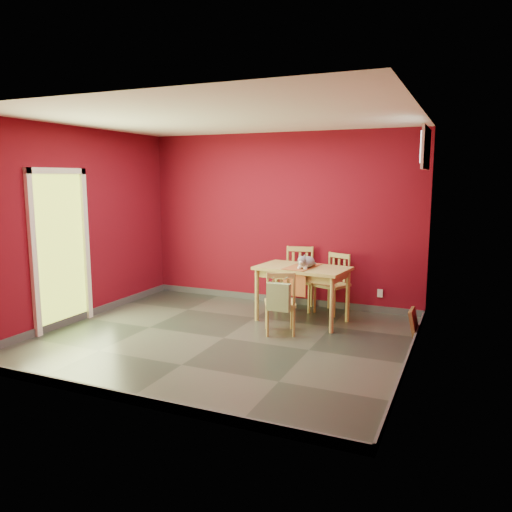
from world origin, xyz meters
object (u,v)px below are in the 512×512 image
at_px(dining_table, 303,274).
at_px(chair_near, 280,302).
at_px(chair_far_left, 299,278).
at_px(tote_bag, 279,297).
at_px(cat, 306,260).
at_px(chair_far_right, 333,283).
at_px(picture_frame, 414,323).

height_order(dining_table, chair_near, chair_near).
bearing_deg(chair_far_left, tote_bag, -80.84).
bearing_deg(chair_near, chair_far_left, 98.26).
distance_m(tote_bag, cat, 0.89).
height_order(dining_table, chair_far_right, chair_far_right).
height_order(chair_far_right, picture_frame, chair_far_right).
relative_size(tote_bag, picture_frame, 1.18).
bearing_deg(picture_frame, chair_far_right, 149.86).
bearing_deg(tote_bag, cat, 83.39).
relative_size(chair_far_left, tote_bag, 2.28).
height_order(chair_far_right, chair_near, chair_far_right).
xyz_separation_m(chair_far_left, chair_far_right, (0.55, 0.01, -0.03)).
xyz_separation_m(chair_far_left, picture_frame, (1.79, -0.71, -0.31)).
distance_m(dining_table, chair_near, 0.71).
bearing_deg(chair_near, dining_table, 82.99).
relative_size(chair_near, tote_bag, 1.99).
height_order(chair_far_left, cat, cat).
distance_m(chair_far_left, tote_bag, 1.51).
distance_m(dining_table, chair_far_right, 0.74).
distance_m(dining_table, cat, 0.22).
height_order(tote_bag, picture_frame, tote_bag).
distance_m(chair_near, tote_bag, 0.23).
distance_m(chair_far_right, tote_bag, 1.53).
distance_m(chair_far_left, picture_frame, 1.95).
relative_size(chair_far_left, chair_near, 1.15).
bearing_deg(cat, picture_frame, 19.64).
height_order(chair_far_right, tote_bag, chair_far_right).
height_order(dining_table, tote_bag, same).
distance_m(chair_near, picture_frame, 1.72).
bearing_deg(dining_table, chair_near, -97.01).
bearing_deg(chair_near, cat, 76.69).
bearing_deg(chair_far_right, picture_frame, -30.14).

